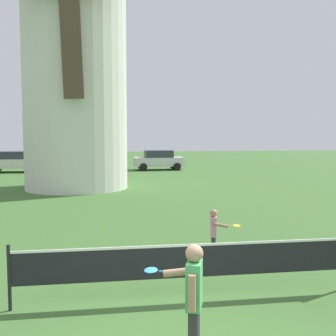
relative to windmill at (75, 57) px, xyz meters
The scene contains 8 objects.
windmill is the anchor object (origin of this frame).
tennis_net 16.57m from the windmill, 79.03° to the right, with size 5.89×0.06×1.10m.
player_near 18.17m from the windmill, 81.04° to the right, with size 0.77×0.77×1.51m.
player_far 14.86m from the windmill, 72.55° to the right, with size 0.68×0.62×1.15m.
stray_ball 16.59m from the windmill, 65.45° to the right, with size 0.24×0.24×0.24m, color silver.
parked_car_cream 12.82m from the windmill, 118.61° to the left, with size 4.07×2.02×1.56m.
parked_car_green 11.64m from the windmill, 89.79° to the left, with size 3.99×2.01×1.56m.
parked_car_silver 13.12m from the windmill, 61.04° to the left, with size 3.97×1.98×1.56m.
Camera 1 is at (-0.88, -4.88, 2.90)m, focal length 43.30 mm.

